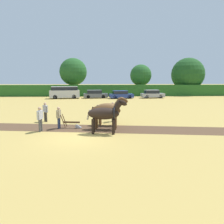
% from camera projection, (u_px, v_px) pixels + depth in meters
% --- Properties ---
extents(ground_plane, '(240.00, 240.00, 0.00)m').
position_uv_depth(ground_plane, '(78.00, 138.00, 13.73)').
color(ground_plane, tan).
extents(plowed_furrow_strip, '(27.22, 6.06, 0.01)m').
position_uv_depth(plowed_furrow_strip, '(52.00, 128.00, 16.48)').
color(plowed_furrow_strip, brown).
rests_on(plowed_furrow_strip, ground).
extents(hedgerow, '(70.07, 1.34, 2.32)m').
position_uv_depth(hedgerow, '(95.00, 90.00, 45.21)').
color(hedgerow, '#286023').
rests_on(hedgerow, ground).
extents(tree_left, '(5.88, 5.88, 7.99)m').
position_uv_depth(tree_left, '(73.00, 72.00, 47.22)').
color(tree_left, '#423323').
rests_on(tree_left, ground).
extents(tree_center_left, '(4.67, 4.67, 6.66)m').
position_uv_depth(tree_center_left, '(141.00, 75.00, 47.92)').
color(tree_center_left, brown).
rests_on(tree_center_left, ground).
extents(tree_center, '(7.20, 7.20, 8.13)m').
position_uv_depth(tree_center, '(188.00, 74.00, 48.31)').
color(tree_center, '#423323').
rests_on(tree_center, ground).
extents(draft_horse_lead_left, '(2.79, 1.12, 2.37)m').
position_uv_depth(draft_horse_lead_left, '(105.00, 114.00, 14.59)').
color(draft_horse_lead_left, black).
rests_on(draft_horse_lead_left, ground).
extents(draft_horse_lead_right, '(2.84, 1.15, 2.40)m').
position_uv_depth(draft_horse_lead_right, '(107.00, 111.00, 15.91)').
color(draft_horse_lead_right, '#513319').
rests_on(draft_horse_lead_right, ground).
extents(draft_horse_trail_left, '(2.57, 1.10, 2.33)m').
position_uv_depth(draft_horse_trail_left, '(109.00, 108.00, 17.24)').
color(draft_horse_trail_left, brown).
rests_on(draft_horse_trail_left, ground).
extents(plow, '(1.55, 0.53, 1.13)m').
position_uv_depth(plow, '(73.00, 124.00, 16.30)').
color(plow, '#4C331E').
rests_on(plow, ground).
extents(farmer_at_plow, '(0.27, 0.65, 1.62)m').
position_uv_depth(farmer_at_plow, '(59.00, 116.00, 16.07)').
color(farmer_at_plow, '#28334C').
rests_on(farmer_at_plow, ground).
extents(farmer_beside_team, '(0.32, 0.65, 1.68)m').
position_uv_depth(farmer_beside_team, '(113.00, 110.00, 18.65)').
color(farmer_beside_team, '#28334C').
rests_on(farmer_beside_team, ground).
extents(farmer_onlooker_left, '(0.33, 0.67, 1.75)m').
position_uv_depth(farmer_onlooker_left, '(40.00, 117.00, 15.15)').
color(farmer_onlooker_left, '#4C4C4C').
rests_on(farmer_onlooker_left, ground).
extents(farmer_onlooker_right, '(0.50, 0.50, 1.66)m').
position_uv_depth(farmer_onlooker_right, '(45.00, 111.00, 18.58)').
color(farmer_onlooker_right, '#38332D').
rests_on(farmer_onlooker_right, ground).
extents(parked_van, '(5.54, 2.58, 2.19)m').
position_uv_depth(parked_van, '(65.00, 92.00, 39.85)').
color(parked_van, '#BCBCC1').
rests_on(parked_van, ground).
extents(parked_car_left, '(4.60, 2.11, 1.51)m').
position_uv_depth(parked_car_left, '(95.00, 94.00, 40.75)').
color(parked_car_left, '#565B66').
rests_on(parked_car_left, ground).
extents(parked_car_center_left, '(4.54, 2.40, 1.44)m').
position_uv_depth(parked_car_center_left, '(121.00, 95.00, 40.04)').
color(parked_car_center_left, navy).
rests_on(parked_car_center_left, ground).
extents(parked_car_center, '(4.42, 2.11, 1.52)m').
position_uv_depth(parked_car_center, '(152.00, 94.00, 40.88)').
color(parked_car_center, '#9E9EA8').
rests_on(parked_car_center, ground).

